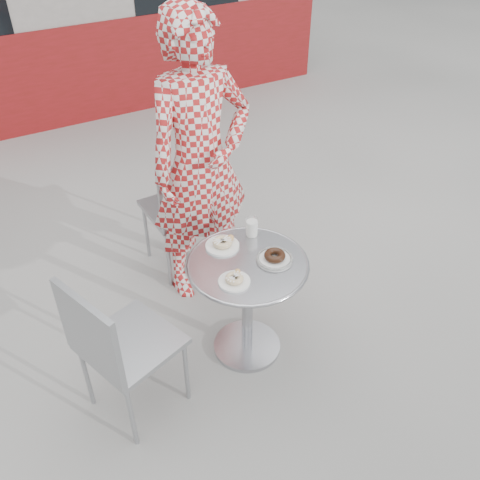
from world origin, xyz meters
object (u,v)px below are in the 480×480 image
bistro_table (248,286)px  milk_cup (252,227)px  chair_far (182,231)px  plate_far (223,244)px  seated_person (201,164)px  chair_left (133,368)px  plate_near (234,279)px  plate_checker (275,258)px

bistro_table → milk_cup: size_ratio=5.88×
bistro_table → chair_far: bearing=89.5°
plate_far → chair_far: bearing=85.5°
seated_person → plate_far: bearing=-105.9°
chair_left → bistro_table: bearing=-105.4°
chair_left → plate_near: size_ratio=5.52×
chair_left → seated_person: seated_person is taller
chair_left → plate_checker: 0.94m
plate_checker → milk_cup: (0.01, 0.25, 0.04)m
plate_near → plate_far: bearing=73.3°
plate_near → milk_cup: (0.28, 0.30, 0.04)m
bistro_table → milk_cup: (0.14, 0.20, 0.22)m
plate_far → plate_near: size_ratio=1.14×
chair_far → seated_person: 0.69m
seated_person → plate_near: size_ratio=11.21×
bistro_table → plate_far: bearing=104.4°
milk_cup → chair_far: bearing=100.7°
plate_far → plate_near: bearing=-106.7°
seated_person → chair_left: bearing=-139.7°
seated_person → plate_checker: seated_person is taller
chair_left → plate_checker: bearing=-109.3°
bistro_table → chair_left: size_ratio=0.74×
plate_far → milk_cup: milk_cup is taller
plate_checker → milk_cup: size_ratio=1.75×
seated_person → plate_checker: (0.07, -0.73, -0.24)m
chair_far → chair_left: bearing=51.6°
seated_person → plate_near: 0.84m
seated_person → plate_far: 0.55m
bistro_table → plate_far: 0.27m
chair_left → seated_person: bearing=-66.1°
seated_person → plate_far: seated_person is taller
seated_person → plate_checker: 0.77m
plate_checker → milk_cup: bearing=88.2°
bistro_table → chair_far: (0.01, 0.92, -0.22)m
bistro_table → plate_checker: bearing=-20.2°
chair_left → plate_near: chair_left is taller
bistro_table → seated_person: 0.80m
seated_person → plate_far: (-0.12, -0.49, -0.23)m
chair_left → plate_near: (0.58, -0.05, 0.41)m
bistro_table → milk_cup: milk_cup is taller
chair_far → plate_checker: (0.13, -0.97, 0.40)m
chair_far → chair_left: (-0.72, -0.97, -0.00)m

